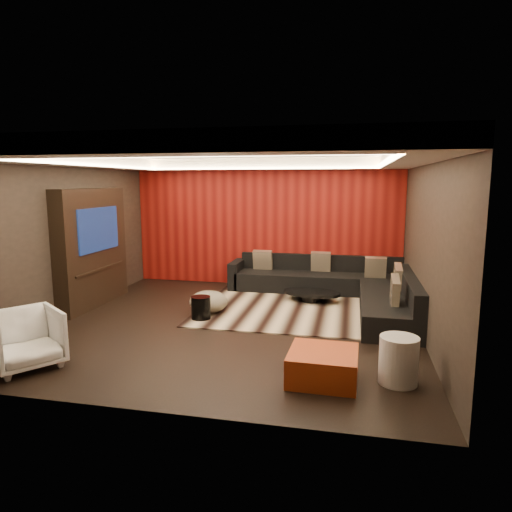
% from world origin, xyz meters
% --- Properties ---
extents(floor, '(6.00, 6.00, 0.02)m').
position_xyz_m(floor, '(0.00, 0.00, -0.01)').
color(floor, black).
rests_on(floor, ground).
extents(ceiling, '(6.00, 6.00, 0.02)m').
position_xyz_m(ceiling, '(0.00, 0.00, 2.81)').
color(ceiling, silver).
rests_on(ceiling, ground).
extents(wall_back, '(6.00, 0.02, 2.80)m').
position_xyz_m(wall_back, '(0.00, 3.01, 1.40)').
color(wall_back, black).
rests_on(wall_back, ground).
extents(wall_left, '(0.02, 6.00, 2.80)m').
position_xyz_m(wall_left, '(-3.01, 0.00, 1.40)').
color(wall_left, black).
rests_on(wall_left, ground).
extents(wall_right, '(0.02, 6.00, 2.80)m').
position_xyz_m(wall_right, '(3.01, 0.00, 1.40)').
color(wall_right, black).
rests_on(wall_right, ground).
extents(red_feature_wall, '(5.98, 0.05, 2.78)m').
position_xyz_m(red_feature_wall, '(0.00, 2.97, 1.40)').
color(red_feature_wall, '#6B0C0A').
rests_on(red_feature_wall, ground).
extents(soffit_back, '(6.00, 0.60, 0.22)m').
position_xyz_m(soffit_back, '(0.00, 2.70, 2.69)').
color(soffit_back, silver).
rests_on(soffit_back, ground).
extents(soffit_front, '(6.00, 0.60, 0.22)m').
position_xyz_m(soffit_front, '(0.00, -2.70, 2.69)').
color(soffit_front, silver).
rests_on(soffit_front, ground).
extents(soffit_left, '(0.60, 4.80, 0.22)m').
position_xyz_m(soffit_left, '(-2.70, 0.00, 2.69)').
color(soffit_left, silver).
rests_on(soffit_left, ground).
extents(soffit_right, '(0.60, 4.80, 0.22)m').
position_xyz_m(soffit_right, '(2.70, 0.00, 2.69)').
color(soffit_right, silver).
rests_on(soffit_right, ground).
extents(cove_back, '(4.80, 0.08, 0.04)m').
position_xyz_m(cove_back, '(0.00, 2.36, 2.60)').
color(cove_back, '#FFD899').
rests_on(cove_back, ground).
extents(cove_front, '(4.80, 0.08, 0.04)m').
position_xyz_m(cove_front, '(0.00, -2.36, 2.60)').
color(cove_front, '#FFD899').
rests_on(cove_front, ground).
extents(cove_left, '(0.08, 4.80, 0.04)m').
position_xyz_m(cove_left, '(-2.36, 0.00, 2.60)').
color(cove_left, '#FFD899').
rests_on(cove_left, ground).
extents(cove_right, '(0.08, 4.80, 0.04)m').
position_xyz_m(cove_right, '(2.36, 0.00, 2.60)').
color(cove_right, '#FFD899').
rests_on(cove_right, ground).
extents(tv_surround, '(0.30, 2.00, 2.20)m').
position_xyz_m(tv_surround, '(-2.85, 0.60, 1.10)').
color(tv_surround, black).
rests_on(tv_surround, ground).
extents(tv_screen, '(0.04, 1.30, 0.80)m').
position_xyz_m(tv_screen, '(-2.69, 0.60, 1.45)').
color(tv_screen, black).
rests_on(tv_screen, ground).
extents(tv_shelf, '(0.04, 1.60, 0.04)m').
position_xyz_m(tv_shelf, '(-2.69, 0.60, 0.70)').
color(tv_shelf, black).
rests_on(tv_shelf, ground).
extents(rug, '(4.01, 3.01, 0.02)m').
position_xyz_m(rug, '(1.20, 1.12, 0.01)').
color(rug, '#C6B391').
rests_on(rug, floor).
extents(coffee_table, '(1.32, 1.32, 0.19)m').
position_xyz_m(coffee_table, '(1.18, 1.67, 0.11)').
color(coffee_table, black).
rests_on(coffee_table, rug).
extents(drum_stool, '(0.42, 0.42, 0.39)m').
position_xyz_m(drum_stool, '(-0.55, 0.10, 0.21)').
color(drum_stool, black).
rests_on(drum_stool, rug).
extents(striped_pouf, '(0.77, 0.77, 0.38)m').
position_xyz_m(striped_pouf, '(-0.55, 0.52, 0.21)').
color(striped_pouf, beige).
rests_on(striped_pouf, rug).
extents(white_side_table, '(0.54, 0.54, 0.56)m').
position_xyz_m(white_side_table, '(2.50, -1.77, 0.28)').
color(white_side_table, silver).
rests_on(white_side_table, floor).
extents(orange_ottoman, '(0.82, 0.82, 0.35)m').
position_xyz_m(orange_ottoman, '(1.64, -1.86, 0.18)').
color(orange_ottoman, '#A63115').
rests_on(orange_ottoman, floor).
extents(armchair, '(1.11, 1.11, 0.73)m').
position_xyz_m(armchair, '(-2.05, -2.27, 0.37)').
color(armchair, white).
rests_on(armchair, floor).
extents(sectional_sofa, '(3.65, 3.50, 0.75)m').
position_xyz_m(sectional_sofa, '(1.73, 1.86, 0.26)').
color(sectional_sofa, black).
rests_on(sectional_sofa, floor).
extents(throw_pillows, '(3.02, 2.80, 0.50)m').
position_xyz_m(throw_pillows, '(1.81, 1.89, 0.62)').
color(throw_pillows, tan).
rests_on(throw_pillows, sectional_sofa).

